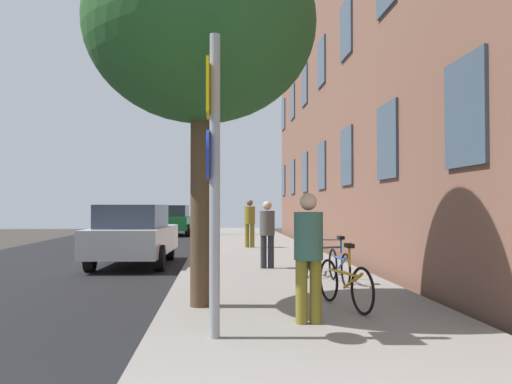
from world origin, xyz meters
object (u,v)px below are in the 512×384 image
Objects in this scene: car_1 at (173,220)px; pedestrian_2 at (250,220)px; traffic_light at (213,183)px; bicycle_1 at (339,265)px; pedestrian_1 at (267,230)px; tree_near at (201,26)px; pedestrian_0 at (308,249)px; bicycle_2 at (308,257)px; bicycle_0 at (345,282)px; sign_post at (213,166)px; car_0 at (134,234)px.

pedestrian_2 is at bearing -70.28° from car_1.
traffic_light is 2.27× the size of pedestrian_2.
bicycle_1 is 2.84m from pedestrian_1.
pedestrian_1 is at bearing -77.58° from car_1.
car_1 is (-3.56, 9.92, -0.25)m from pedestrian_2.
tree_near is 21.42m from car_1.
bicycle_1 is 0.96× the size of pedestrian_0.
car_1 reaches higher than bicycle_2.
bicycle_1 is 3.69m from pedestrian_0.
pedestrian_1 is at bearing 89.68° from pedestrian_0.
pedestrian_2 is at bearing 82.79° from tree_near.
tree_near reaches higher than pedestrian_2.
pedestrian_0 is (1.40, -20.90, -1.70)m from traffic_light.
pedestrian_1 reaches higher than bicycle_0.
tree_near is 3.31× the size of bicycle_0.
sign_post is 0.89× the size of traffic_light.
tree_near is 3.75m from pedestrian_0.
bicycle_0 is (2.10, -19.91, -2.27)m from traffic_light.
bicycle_2 is at bearing -52.99° from pedestrian_1.
sign_post reaches higher than pedestrian_1.
bicycle_1 is at bearing 78.85° from bicycle_0.
pedestrian_0 is at bearing -66.54° from car_0.
pedestrian_0 is 5.98m from pedestrian_1.
car_0 is at bearing 113.46° from pedestrian_0.
car_1 is (-2.16, 1.39, -1.92)m from traffic_light.
sign_post is 0.79× the size of car_0.
bicycle_0 is at bearing -82.40° from pedestrian_1.
pedestrian_2 is (1.20, 13.02, -0.96)m from sign_post.
bicycle_1 is 6.31m from car_0.
bicycle_2 is 1.07× the size of pedestrian_1.
car_1 is at bearing 90.70° from car_0.
traffic_light is at bearing 97.95° from bicycle_2.
car_1 is at bearing 95.84° from tree_near.
pedestrian_1 is (1.43, -14.92, -1.73)m from traffic_light.
bicycle_2 is 1.44m from pedestrian_1.
traffic_light is 19.70m from tree_near.
sign_post is 2.09× the size of pedestrian_0.
pedestrian_0 is at bearing -89.99° from pedestrian_2.
pedestrian_1 reaches higher than car_0.
bicycle_0 is at bearing -101.15° from bicycle_1.
pedestrian_0 is 22.57m from car_1.
car_0 and car_1 have the same top height.
bicycle_0 is 0.42× the size of car_1.
bicycle_1 is 19.44m from car_1.
car_0 is at bearing -89.30° from car_1.
bicycle_0 reaches higher than bicycle_1.
pedestrian_2 reaches higher than car_1.
bicycle_2 is 0.39× the size of car_0.
tree_near is at bearing -73.18° from car_0.
pedestrian_2 is at bearing 97.56° from bicycle_1.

